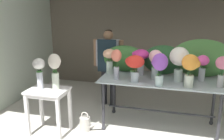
% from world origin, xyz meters
% --- Properties ---
extents(ground_plane, '(8.32, 8.32, 0.00)m').
position_xyz_m(ground_plane, '(0.00, 1.89, 0.00)').
color(ground_plane, silver).
extents(wall_back, '(5.78, 0.12, 2.63)m').
position_xyz_m(wall_back, '(0.00, 3.78, 1.31)').
color(wall_back, '#706656').
rests_on(wall_back, ground).
extents(wall_left, '(0.12, 3.90, 2.63)m').
position_xyz_m(wall_left, '(-2.89, 1.89, 1.31)').
color(wall_left, silver).
rests_on(wall_left, ground).
extents(display_table_glass, '(2.00, 0.89, 0.88)m').
position_xyz_m(display_table_glass, '(0.29, 1.66, 0.74)').
color(display_table_glass, '#AFC1C7').
rests_on(display_table_glass, ground).
extents(side_table_white, '(0.63, 0.49, 0.76)m').
position_xyz_m(side_table_white, '(-1.45, 1.01, 0.63)').
color(side_table_white, white).
rests_on(side_table_white, ground).
extents(florist, '(0.63, 0.24, 1.59)m').
position_xyz_m(florist, '(-0.84, 2.38, 0.99)').
color(florist, '#232328').
rests_on(florist, ground).
extents(foliage_backdrop, '(2.24, 0.30, 0.64)m').
position_xyz_m(foliage_backdrop, '(0.33, 1.98, 1.15)').
color(foliage_backdrop, '#387033').
rests_on(foliage_backdrop, display_table_glass).
extents(vase_ivory_tulips, '(0.30, 0.30, 0.56)m').
position_xyz_m(vase_ivory_tulips, '(0.55, 1.62, 1.24)').
color(vase_ivory_tulips, silver).
rests_on(vase_ivory_tulips, display_table_glass).
extents(vase_magenta_ranunculus, '(0.29, 0.27, 0.45)m').
position_xyz_m(vase_magenta_ranunculus, '(-0.08, 1.81, 1.18)').
color(vase_magenta_ranunculus, silver).
rests_on(vase_magenta_ranunculus, display_table_glass).
extents(vase_coral_snapdragons, '(0.17, 0.17, 0.50)m').
position_xyz_m(vase_coral_snapdragons, '(-0.43, 1.48, 1.18)').
color(vase_coral_snapdragons, silver).
rests_on(vase_coral_snapdragons, display_table_glass).
extents(vase_scarlet_carnations, '(0.31, 0.30, 0.43)m').
position_xyz_m(vase_scarlet_carnations, '(-0.12, 1.40, 1.16)').
color(vase_scarlet_carnations, silver).
rests_on(vase_scarlet_carnations, display_table_glass).
extents(vase_blush_peonies, '(0.23, 0.22, 0.49)m').
position_xyz_m(vase_blush_peonies, '(0.19, 1.62, 1.19)').
color(vase_blush_peonies, silver).
rests_on(vase_blush_peonies, display_table_glass).
extents(vase_peach_anemones, '(0.23, 0.23, 0.44)m').
position_xyz_m(vase_peach_anemones, '(-0.63, 1.77, 1.15)').
color(vase_peach_anemones, silver).
rests_on(vase_peach_anemones, display_table_glass).
extents(vase_sunset_hydrangea, '(0.26, 0.25, 0.50)m').
position_xyz_m(vase_sunset_hydrangea, '(0.71, 1.36, 1.19)').
color(vase_sunset_hydrangea, silver).
rests_on(vase_sunset_hydrangea, display_table_glass).
extents(vase_fuchsia_freesia, '(0.23, 0.19, 0.42)m').
position_xyz_m(vase_fuchsia_freesia, '(0.91, 1.75, 1.13)').
color(vase_fuchsia_freesia, silver).
rests_on(vase_fuchsia_freesia, display_table_glass).
extents(vase_rosy_dahlias, '(0.22, 0.20, 0.47)m').
position_xyz_m(vase_rosy_dahlias, '(1.17, 1.49, 1.18)').
color(vase_rosy_dahlias, silver).
rests_on(vase_rosy_dahlias, display_table_glass).
extents(vase_violet_stock, '(0.25, 0.24, 0.50)m').
position_xyz_m(vase_violet_stock, '(0.27, 1.33, 1.19)').
color(vase_violet_stock, silver).
rests_on(vase_violet_stock, display_table_glass).
extents(vase_white_roses_tall, '(0.19, 0.19, 0.50)m').
position_xyz_m(vase_white_roses_tall, '(-1.58, 1.01, 1.06)').
color(vase_white_roses_tall, silver).
rests_on(vase_white_roses_tall, side_table_white).
extents(vase_cream_lisianthus_tall, '(0.20, 0.19, 0.58)m').
position_xyz_m(vase_cream_lisianthus_tall, '(-1.32, 1.06, 1.10)').
color(vase_cream_lisianthus_tall, silver).
rests_on(vase_cream_lisianthus_tall, side_table_white).
extents(watering_can, '(0.35, 0.18, 0.34)m').
position_xyz_m(watering_can, '(-0.90, 1.20, 0.13)').
color(watering_can, '#B7B2A8').
rests_on(watering_can, ground).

